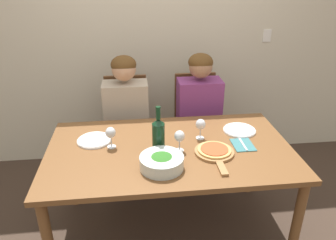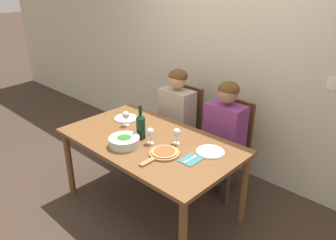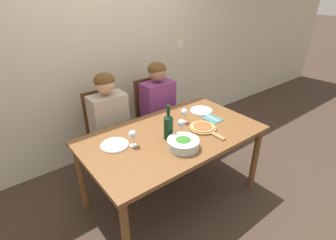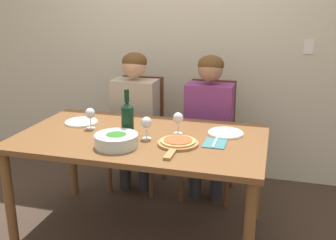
{
  "view_description": "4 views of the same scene",
  "coord_description": "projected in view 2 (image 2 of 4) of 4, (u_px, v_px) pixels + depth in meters",
  "views": [
    {
      "loc": [
        -0.23,
        -1.92,
        1.89
      ],
      "look_at": [
        -0.0,
        0.09,
        0.92
      ],
      "focal_mm": 35.0,
      "sensor_mm": 36.0,
      "label": 1
    },
    {
      "loc": [
        1.95,
        -1.83,
        2.13
      ],
      "look_at": [
        0.09,
        0.15,
        0.92
      ],
      "focal_mm": 35.0,
      "sensor_mm": 36.0,
      "label": 2
    },
    {
      "loc": [
        -1.33,
        -1.62,
        1.99
      ],
      "look_at": [
        -0.07,
        -0.02,
        0.93
      ],
      "focal_mm": 28.0,
      "sensor_mm": 36.0,
      "label": 3
    },
    {
      "loc": [
        0.85,
        -2.37,
        1.62
      ],
      "look_at": [
        0.15,
        0.15,
        0.83
      ],
      "focal_mm": 42.0,
      "sensor_mm": 36.0,
      "label": 4
    }
  ],
  "objects": [
    {
      "name": "fork_on_napkin",
      "position": [
        191.0,
        160.0,
        2.66
      ],
      "size": [
        0.14,
        0.18,
        0.01
      ],
      "color": "#387075",
      "rests_on": "dining_table"
    },
    {
      "name": "chair_left",
      "position": [
        183.0,
        126.0,
        3.82
      ],
      "size": [
        0.42,
        0.42,
        0.98
      ],
      "color": "brown",
      "rests_on": "ground"
    },
    {
      "name": "chair_right",
      "position": [
        229.0,
        144.0,
        3.41
      ],
      "size": [
        0.42,
        0.42,
        0.98
      ],
      "color": "brown",
      "rests_on": "ground"
    },
    {
      "name": "pizza_on_board",
      "position": [
        164.0,
        153.0,
        2.74
      ],
      "size": [
        0.26,
        0.4,
        0.04
      ],
      "color": "#9E7042",
      "rests_on": "dining_table"
    },
    {
      "name": "person_man",
      "position": [
        224.0,
        129.0,
        3.25
      ],
      "size": [
        0.47,
        0.51,
        1.21
      ],
      "color": "#28282D",
      "rests_on": "ground"
    },
    {
      "name": "back_wall",
      "position": [
        229.0,
        53.0,
        3.56
      ],
      "size": [
        10.0,
        0.06,
        2.7
      ],
      "color": "beige",
      "rests_on": "ground"
    },
    {
      "name": "wine_bottle",
      "position": [
        141.0,
        126.0,
        2.97
      ],
      "size": [
        0.08,
        0.08,
        0.32
      ],
      "color": "black",
      "rests_on": "dining_table"
    },
    {
      "name": "wine_glass_right",
      "position": [
        177.0,
        133.0,
        2.88
      ],
      "size": [
        0.07,
        0.07,
        0.15
      ],
      "color": "silver",
      "rests_on": "dining_table"
    },
    {
      "name": "dinner_plate_right",
      "position": [
        210.0,
        152.0,
        2.77
      ],
      "size": [
        0.24,
        0.24,
        0.02
      ],
      "color": "white",
      "rests_on": "dining_table"
    },
    {
      "name": "broccoli_bowl",
      "position": [
        124.0,
        141.0,
        2.87
      ],
      "size": [
        0.27,
        0.27,
        0.09
      ],
      "color": "silver",
      "rests_on": "dining_table"
    },
    {
      "name": "wine_glass_centre",
      "position": [
        150.0,
        133.0,
        2.89
      ],
      "size": [
        0.07,
        0.07,
        0.15
      ],
      "color": "silver",
      "rests_on": "dining_table"
    },
    {
      "name": "person_woman",
      "position": [
        176.0,
        112.0,
        3.65
      ],
      "size": [
        0.47,
        0.51,
        1.21
      ],
      "color": "#28282D",
      "rests_on": "ground"
    },
    {
      "name": "dining_table",
      "position": [
        150.0,
        147.0,
        3.03
      ],
      "size": [
        1.66,
        0.96,
        0.75
      ],
      "color": "brown",
      "rests_on": "ground"
    },
    {
      "name": "dinner_plate_left",
      "position": [
        126.0,
        118.0,
        3.42
      ],
      "size": [
        0.24,
        0.24,
        0.02
      ],
      "color": "white",
      "rests_on": "dining_table"
    },
    {
      "name": "ground_plane",
      "position": [
        152.0,
        206.0,
        3.3
      ],
      "size": [
        40.0,
        40.0,
        0.0
      ],
      "primitive_type": "plane",
      "color": "#3D2D23"
    },
    {
      "name": "wine_glass_left",
      "position": [
        126.0,
        116.0,
        3.24
      ],
      "size": [
        0.07,
        0.07,
        0.15
      ],
      "color": "silver",
      "rests_on": "dining_table"
    }
  ]
}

